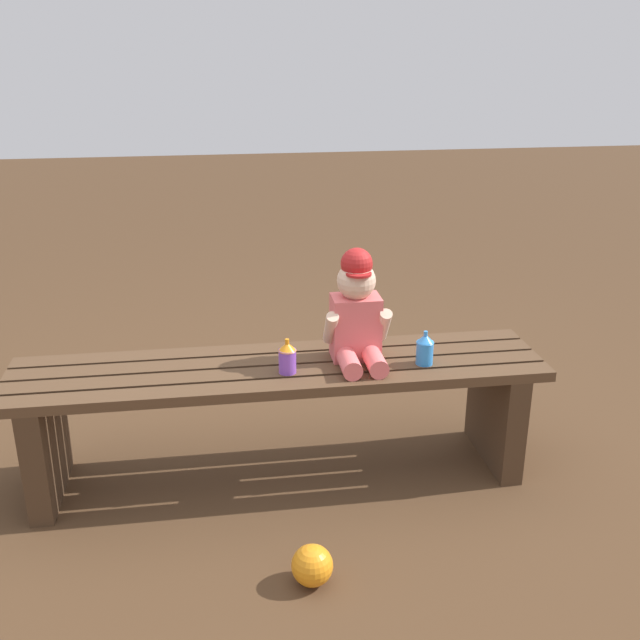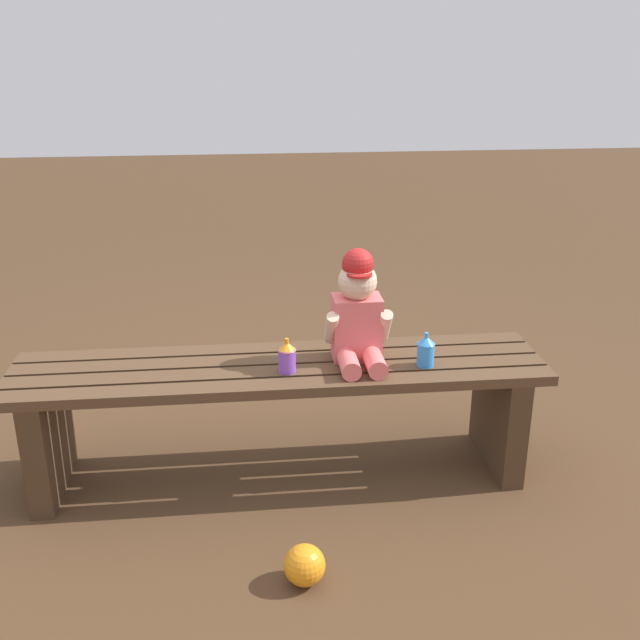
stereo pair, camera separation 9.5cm
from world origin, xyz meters
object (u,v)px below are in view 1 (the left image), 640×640
object	(u,v)px
park_bench	(280,399)
toy_ball	(312,565)
sippy_cup_left	(287,357)
child_figure	(357,313)
sippy_cup_right	(425,349)

from	to	relation	value
park_bench	toy_ball	xyz separation A→B (m)	(0.03, -0.60, -0.25)
sippy_cup_left	toy_ball	xyz separation A→B (m)	(0.01, -0.53, -0.44)
child_figure	sippy_cup_left	size ratio (longest dim) A/B	3.26
park_bench	sippy_cup_left	distance (m)	0.21
child_figure	sippy_cup_left	distance (m)	0.29
sippy_cup_right	child_figure	bearing A→B (deg)	161.41
sippy_cup_right	toy_ball	size ratio (longest dim) A/B	0.99
toy_ball	sippy_cup_right	bearing A→B (deg)	48.38
park_bench	sippy_cup_right	xyz separation A→B (m)	(0.51, -0.07, 0.19)
park_bench	toy_ball	world-z (taller)	park_bench
toy_ball	sippy_cup_left	bearing A→B (deg)	91.06
sippy_cup_left	toy_ball	distance (m)	0.69
sippy_cup_right	toy_ball	bearing A→B (deg)	-131.62
child_figure	toy_ball	size ratio (longest dim) A/B	3.23
sippy_cup_right	park_bench	bearing A→B (deg)	172.49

